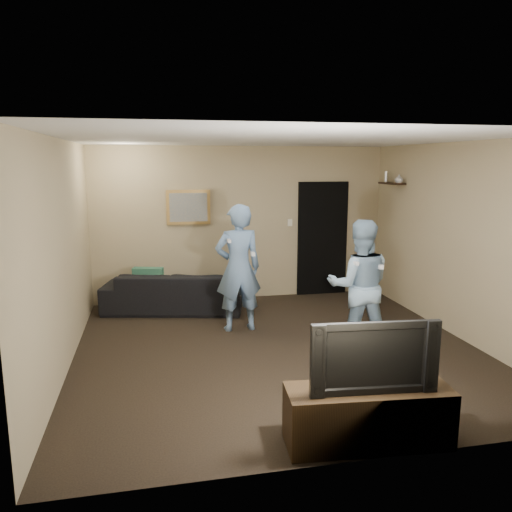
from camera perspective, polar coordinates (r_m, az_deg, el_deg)
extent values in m
plane|color=black|center=(6.47, 2.43, -10.48)|extent=(5.00, 5.00, 0.00)
cube|color=silver|center=(6.04, 2.63, 13.20)|extent=(5.00, 5.00, 0.04)
cube|color=tan|center=(8.54, -1.66, 3.72)|extent=(5.00, 0.04, 2.60)
cube|color=tan|center=(3.81, 11.97, -5.29)|extent=(5.00, 0.04, 2.60)
cube|color=tan|center=(6.01, -21.22, 0.05)|extent=(0.04, 5.00, 2.60)
cube|color=tan|center=(7.16, 22.30, 1.57)|extent=(0.04, 5.00, 2.60)
imported|color=black|center=(8.05, -9.39, -3.99)|extent=(2.30, 1.30, 0.63)
cube|color=#1A4F3C|center=(8.00, -12.19, -2.96)|extent=(0.49, 0.27, 0.47)
cube|color=olive|center=(8.37, -7.74, 5.55)|extent=(0.72, 0.05, 0.57)
cube|color=slate|center=(8.34, -7.72, 5.54)|extent=(0.62, 0.01, 0.47)
cube|color=black|center=(8.92, 7.60, 1.98)|extent=(0.90, 0.06, 2.00)
cube|color=silver|center=(8.71, 3.90, 3.83)|extent=(0.08, 0.02, 0.12)
cube|color=black|center=(8.58, 15.25, 8.01)|extent=(0.20, 0.60, 0.03)
imported|color=#AFAFB4|center=(8.37, 16.03, 8.49)|extent=(0.15, 0.15, 0.14)
cylinder|color=silver|center=(8.77, 14.65, 8.78)|extent=(0.06, 0.06, 0.18)
cube|color=black|center=(4.47, 12.67, -17.39)|extent=(1.41, 0.56, 0.49)
imported|color=black|center=(4.24, 12.98, -10.83)|extent=(1.06, 0.23, 0.61)
imported|color=#6587B0|center=(6.92, -2.04, -1.38)|extent=(0.67, 0.46, 1.78)
cube|color=white|center=(6.60, -3.10, 1.74)|extent=(0.04, 0.14, 0.04)
cube|color=white|center=(6.69, -0.38, 0.24)|extent=(0.05, 0.09, 0.05)
imported|color=#83A3BE|center=(6.33, 11.72, -3.34)|extent=(0.93, 0.80, 1.65)
cube|color=white|center=(5.99, 11.27, -0.76)|extent=(0.04, 0.14, 0.04)
cube|color=white|center=(6.14, 14.00, -1.19)|extent=(0.05, 0.09, 0.05)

